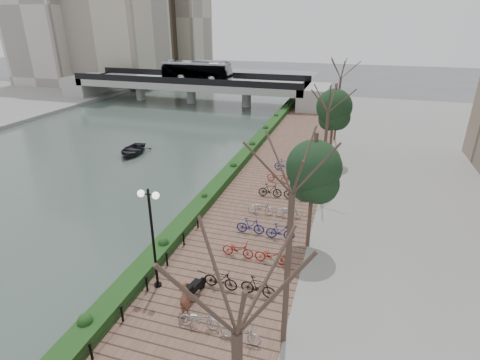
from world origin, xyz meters
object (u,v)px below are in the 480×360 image
at_px(lamppost, 151,219).
at_px(boat, 132,150).
at_px(pedestrian, 185,297).
at_px(motorcycle, 194,288).

distance_m(lamppost, boat, 21.49).
bearing_deg(pedestrian, lamppost, -14.01).
bearing_deg(lamppost, boat, 125.22).
relative_size(motorcycle, boat, 0.38).
height_order(lamppost, boat, lamppost).
relative_size(motorcycle, pedestrian, 0.91).
xyz_separation_m(pedestrian, boat, (-14.23, 18.55, -0.91)).
bearing_deg(motorcycle, pedestrian, -75.37).
bearing_deg(pedestrian, boat, -34.64).
relative_size(lamppost, pedestrian, 2.96).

